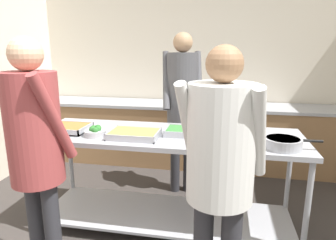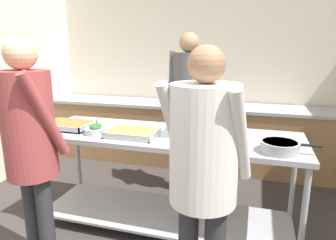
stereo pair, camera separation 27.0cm
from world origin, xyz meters
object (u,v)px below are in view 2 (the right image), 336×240
(guest_serving_left, at_px, (204,159))
(guest_serving_right, at_px, (30,136))
(serving_tray_greens, at_px, (188,133))
(sauce_pan, at_px, (280,146))
(serving_tray_roast, at_px, (132,133))
(broccoli_bowl, at_px, (95,130))
(serving_tray_vegetables, at_px, (68,125))
(plate_stack, at_px, (231,134))
(cook_behind_counter, at_px, (188,96))
(water_bottle, at_px, (204,96))

(guest_serving_left, height_order, guest_serving_right, guest_serving_right)
(serving_tray_greens, relative_size, sauce_pan, 1.00)
(serving_tray_roast, distance_m, guest_serving_right, 0.82)
(broccoli_bowl, height_order, serving_tray_roast, broccoli_bowl)
(serving_tray_vegetables, xyz_separation_m, plate_stack, (1.50, 0.13, 0.00))
(guest_serving_right, height_order, cook_behind_counter, cook_behind_counter)
(guest_serving_right, distance_m, water_bottle, 2.58)
(serving_tray_roast, relative_size, water_bottle, 1.67)
(plate_stack, distance_m, guest_serving_right, 1.55)
(serving_tray_vegetables, distance_m, sauce_pan, 1.87)
(water_bottle, bearing_deg, serving_tray_greens, -84.63)
(broccoli_bowl, relative_size, sauce_pan, 0.45)
(serving_tray_greens, xyz_separation_m, guest_serving_right, (-0.91, -0.83, 0.13))
(guest_serving_left, height_order, cook_behind_counter, cook_behind_counter)
(serving_tray_vegetables, height_order, plate_stack, plate_stack)
(serving_tray_vegetables, distance_m, plate_stack, 1.50)
(sauce_pan, bearing_deg, serving_tray_greens, 162.65)
(cook_behind_counter, bearing_deg, sauce_pan, -47.15)
(serving_tray_roast, xyz_separation_m, guest_serving_right, (-0.46, -0.67, 0.13))
(serving_tray_greens, distance_m, guest_serving_left, 0.85)
(serving_tray_greens, height_order, sauce_pan, sauce_pan)
(water_bottle, bearing_deg, guest_serving_left, -80.02)
(serving_tray_vegetables, bearing_deg, serving_tray_roast, -6.08)
(serving_tray_vegetables, relative_size, serving_tray_roast, 1.04)
(serving_tray_roast, bearing_deg, broccoli_bowl, -175.15)
(serving_tray_greens, height_order, water_bottle, water_bottle)
(guest_serving_left, distance_m, water_bottle, 2.47)
(serving_tray_roast, relative_size, cook_behind_counter, 0.23)
(serving_tray_greens, xyz_separation_m, cook_behind_counter, (-0.17, 0.74, 0.19))
(serving_tray_vegetables, xyz_separation_m, water_bottle, (0.98, 1.72, 0.06))
(cook_behind_counter, bearing_deg, plate_stack, -52.43)
(serving_tray_roast, bearing_deg, serving_tray_greens, 19.51)
(cook_behind_counter, bearing_deg, water_bottle, 88.76)
(guest_serving_left, height_order, water_bottle, guest_serving_left)
(sauce_pan, xyz_separation_m, water_bottle, (-0.88, 1.86, 0.04))
(plate_stack, xyz_separation_m, water_bottle, (-0.52, 1.59, 0.05))
(serving_tray_greens, bearing_deg, broccoli_bowl, -166.54)
(broccoli_bowl, relative_size, cook_behind_counter, 0.10)
(serving_tray_greens, distance_m, plate_stack, 0.37)
(sauce_pan, xyz_separation_m, guest_serving_right, (-1.64, -0.61, 0.11))
(guest_serving_right, distance_m, cook_behind_counter, 1.74)
(sauce_pan, bearing_deg, serving_tray_roast, 176.72)
(guest_serving_left, bearing_deg, serving_tray_greens, 108.92)
(guest_serving_right, bearing_deg, broccoli_bowl, 79.50)
(broccoli_bowl, height_order, water_bottle, water_bottle)
(guest_serving_right, bearing_deg, serving_tray_roast, 55.94)
(cook_behind_counter, xyz_separation_m, water_bottle, (0.02, 0.89, -0.13))
(serving_tray_vegetables, height_order, serving_tray_greens, same)
(serving_tray_roast, xyz_separation_m, cook_behind_counter, (0.28, 0.90, 0.19))
(sauce_pan, bearing_deg, serving_tray_vegetables, 175.69)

